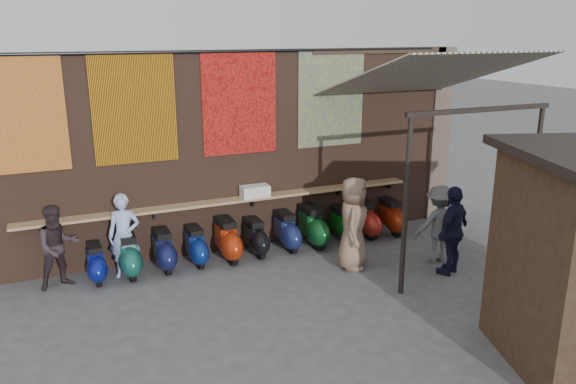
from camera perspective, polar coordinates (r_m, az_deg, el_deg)
The scene contains 32 objects.
ground at distance 9.58m, azimuth -1.35°, elevation -10.96°, with size 70.00×70.00×0.00m, color #474749.
brick_wall at distance 11.33m, azimuth -6.61°, elevation 3.98°, with size 10.00×0.40×4.00m, color brown.
pier_right at distance 13.74m, azimuth 14.68°, elevation 5.69°, with size 0.50×0.50×4.00m, color #4C4238.
eating_counter at distance 11.21m, azimuth -5.91°, elevation -0.88°, with size 8.00×0.32×0.05m, color #9E7A51.
shelf_box at distance 11.30m, azimuth -3.37°, elevation 0.07°, with size 0.57×0.30×0.23m, color white.
tapestry_redgold at distance 10.48m, azimuth -25.72°, elevation 7.09°, with size 1.50×0.02×2.00m, color maroon.
tapestry_sun at distance 10.58m, azimuth -15.34°, elevation 8.17°, with size 1.50×0.02×2.00m, color orange.
tapestry_orange at distance 11.04m, azimuth -4.93°, elevation 8.98°, with size 1.50×0.02×2.00m, color red.
tapestry_multi at distance 11.83m, azimuth 4.40°, elevation 9.47°, with size 1.50×0.02×2.00m, color navy.
hang_rail at distance 10.87m, azimuth -6.59°, elevation 14.01°, with size 0.06×0.06×9.50m, color black.
scooter_stool_0 at distance 10.69m, azimuth -18.91°, elevation -6.90°, with size 0.32×0.71×0.68m, color navy, non-canonical shape.
scooter_stool_1 at distance 10.72m, azimuth -15.86°, elevation -6.24°, with size 0.37×0.83×0.79m, color #165A4C, non-canonical shape.
scooter_stool_2 at distance 10.83m, azimuth -12.49°, elevation -5.84°, with size 0.36×0.80×0.76m, color #131847, non-canonical shape.
scooter_stool_3 at distance 10.97m, azimuth -9.32°, elevation -5.47°, with size 0.34×0.76×0.73m, color navy, non-canonical shape.
scooter_stool_4 at distance 11.07m, azimuth -6.15°, elevation -4.89°, with size 0.39×0.86×0.82m, color #AD290D, non-canonical shape.
scooter_stool_5 at distance 11.29m, azimuth -3.31°, elevation -4.64°, with size 0.34×0.76×0.73m, color black, non-canonical shape.
scooter_stool_6 at distance 11.54m, azimuth -0.14°, elevation -4.02°, with size 0.37×0.81×0.77m, color navy, non-canonical shape.
scooter_stool_7 at distance 11.72m, azimuth 2.52°, elevation -3.54°, with size 0.40×0.89×0.84m, color #0E471D, non-canonical shape.
scooter_stool_8 at distance 12.08m, azimuth 5.48°, elevation -3.28°, with size 0.34×0.76×0.72m, color #0D5F16, non-canonical shape.
scooter_stool_9 at distance 12.36m, azimuth 7.84°, elevation -2.78°, with size 0.37×0.82×0.78m, color maroon, non-canonical shape.
scooter_stool_10 at distance 12.64m, azimuth 10.40°, elevation -2.50°, with size 0.36×0.81×0.77m, color maroon, non-canonical shape.
diner_left at distance 10.58m, azimuth -16.31°, elevation -4.30°, with size 0.57×0.38×1.57m, color #9EB5E6.
diner_right at distance 10.54m, azimuth -22.34°, elevation -5.17°, with size 0.73×0.57×1.50m, color #2E2429.
shopper_navy at distance 10.70m, azimuth 16.40°, elevation -3.77°, with size 0.98×0.41×1.68m, color black.
shopper_grey at distance 11.21m, azimuth 15.06°, elevation -3.17°, with size 0.99×0.57×1.53m, color #58595D.
shopper_tan at distance 10.58m, azimuth 6.64°, elevation -3.16°, with size 0.87×0.56×1.77m, color #876A56.
stall_shelf at distance 9.45m, azimuth 26.60°, elevation -6.26°, with size 2.17×0.10×0.06m, color #473321.
awning_canvas at distance 11.10m, azimuth 13.97°, elevation 11.47°, with size 3.20×3.40×0.03m, color beige.
awning_ledger at distance 12.38m, azimuth 9.54°, elevation 14.00°, with size 3.30×0.08×0.12m, color #33261C.
awning_header at distance 10.00m, azimuth 19.01°, elevation 7.90°, with size 3.00×0.08×0.08m, color black.
awning_post_left at distance 9.45m, azimuth 11.87°, elevation -1.52°, with size 0.09×0.09×3.10m, color black.
awning_post_right at distance 11.27m, azimuth 23.59°, elevation 0.30°, with size 0.09×0.09×3.10m, color black.
Camera 1 is at (-3.21, -7.91, 4.35)m, focal length 35.00 mm.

